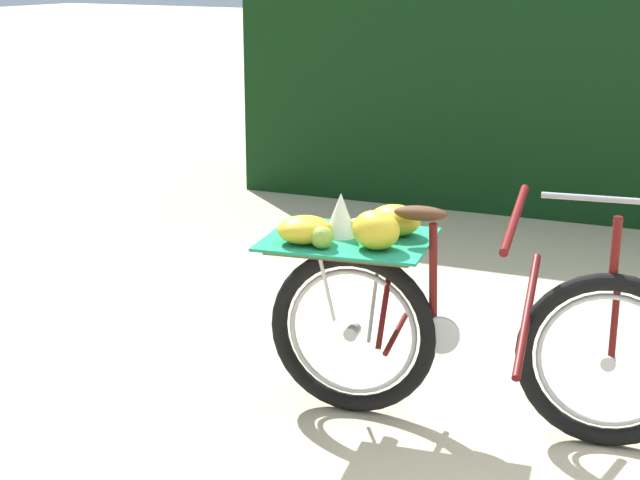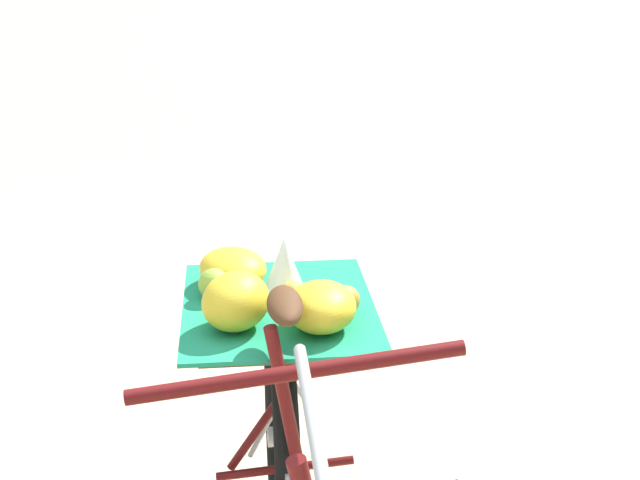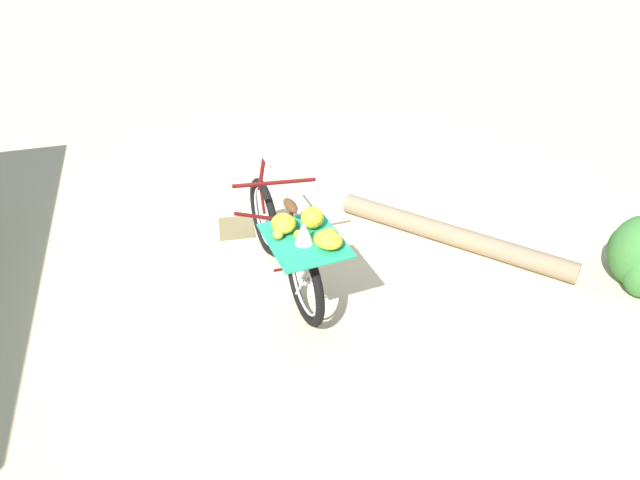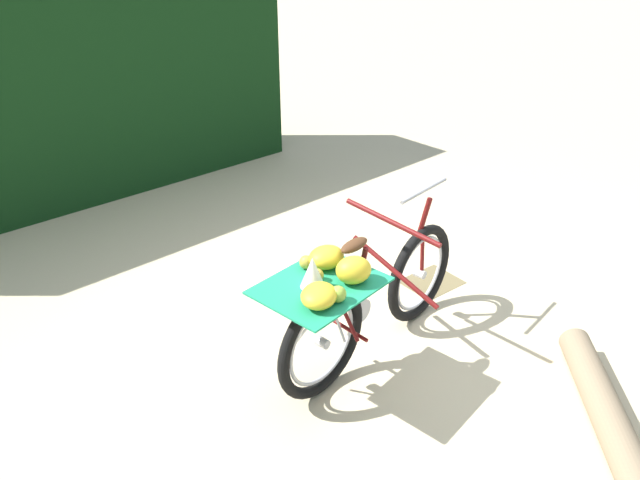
% 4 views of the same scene
% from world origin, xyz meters
% --- Properties ---
extents(ground_plane, '(60.00, 60.00, 0.00)m').
position_xyz_m(ground_plane, '(0.00, 0.00, 0.00)').
color(ground_plane, beige).
extents(foliage_hedge, '(5.00, 1.35, 2.27)m').
position_xyz_m(foliage_hedge, '(1.04, -3.92, 1.14)').
color(foliage_hedge, black).
rests_on(foliage_hedge, ground_plane).
extents(bicycle, '(1.80, 0.83, 1.03)m').
position_xyz_m(bicycle, '(0.38, 0.01, 0.49)').
color(bicycle, black).
rests_on(bicycle, ground_plane).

